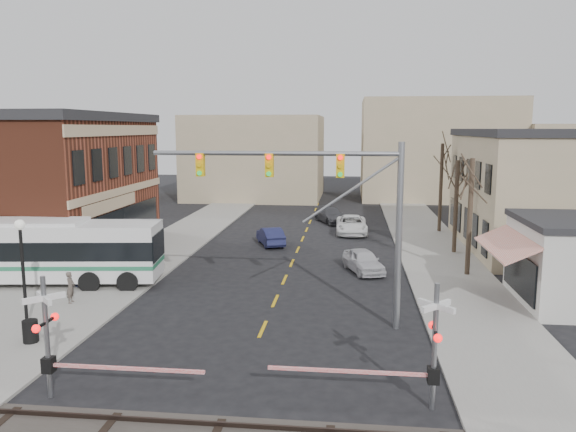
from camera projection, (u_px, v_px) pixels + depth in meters
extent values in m
plane|color=black|center=(255.00, 347.00, 22.15)|extent=(160.00, 160.00, 0.00)
cube|color=gray|center=(177.00, 240.00, 42.82)|extent=(5.00, 60.00, 0.12)
cube|color=gray|center=(430.00, 246.00, 40.72)|extent=(5.00, 60.00, 0.12)
cube|color=#2D231E|center=(219.00, 424.00, 16.16)|extent=(160.00, 0.08, 0.14)
cube|color=tan|center=(122.00, 191.00, 38.50)|extent=(0.10, 15.00, 0.50)
cube|color=tan|center=(119.00, 130.00, 37.86)|extent=(0.10, 15.00, 0.70)
cube|color=black|center=(124.00, 226.00, 38.89)|extent=(0.08, 13.00, 2.60)
cube|color=red|center=(505.00, 243.00, 27.32)|extent=(1.68, 6.00, 0.87)
cylinder|color=#382B21|center=(470.00, 217.00, 32.23)|extent=(0.28, 0.28, 6.75)
cylinder|color=#382B21|center=(456.00, 207.00, 38.12)|extent=(0.28, 0.28, 6.30)
cylinder|color=#382B21|center=(441.00, 188.00, 45.88)|extent=(0.28, 0.28, 7.20)
cube|color=silver|center=(36.00, 250.00, 30.59)|extent=(13.60, 4.49, 3.00)
cube|color=black|center=(35.00, 247.00, 30.56)|extent=(13.64, 4.53, 1.00)
cube|color=#246D4C|center=(37.00, 262.00, 30.70)|extent=(13.64, 4.53, 0.22)
cylinder|color=black|center=(38.00, 275.00, 30.81)|extent=(1.45, 3.01, 1.11)
cylinder|color=gray|center=(399.00, 237.00, 23.64)|extent=(0.28, 0.28, 8.00)
cylinder|color=gray|center=(275.00, 153.00, 23.67)|extent=(10.54, 0.20, 0.20)
cube|color=gold|center=(340.00, 166.00, 23.45)|extent=(0.35, 0.30, 1.00)
cube|color=gold|center=(269.00, 165.00, 23.78)|extent=(0.35, 0.30, 1.00)
cube|color=gold|center=(200.00, 165.00, 24.11)|extent=(0.35, 0.30, 1.00)
cylinder|color=gray|center=(47.00, 338.00, 17.73)|extent=(0.16, 0.16, 4.00)
cube|color=silver|center=(44.00, 298.00, 17.53)|extent=(1.00, 1.00, 0.18)
cube|color=silver|center=(44.00, 298.00, 17.53)|extent=(1.00, 1.00, 0.18)
sphere|color=#FF0C0C|center=(36.00, 329.00, 17.12)|extent=(0.26, 0.26, 0.26)
sphere|color=#FF0C0C|center=(55.00, 317.00, 18.19)|extent=(0.26, 0.26, 0.26)
cube|color=black|center=(49.00, 365.00, 17.87)|extent=(0.35, 0.35, 0.50)
cube|color=#FF0C0C|center=(127.00, 368.00, 17.59)|extent=(5.00, 0.10, 0.10)
cylinder|color=gray|center=(434.00, 347.00, 16.96)|extent=(0.16, 0.16, 4.00)
cube|color=silver|center=(436.00, 306.00, 16.76)|extent=(1.00, 1.00, 0.18)
cube|color=silver|center=(436.00, 306.00, 16.76)|extent=(1.00, 1.00, 0.18)
sphere|color=#FF0C0C|center=(438.00, 338.00, 16.34)|extent=(0.26, 0.26, 0.26)
sphere|color=#FF0C0C|center=(433.00, 325.00, 17.42)|extent=(0.26, 0.26, 0.26)
cube|color=black|center=(433.00, 375.00, 17.10)|extent=(0.35, 0.35, 0.50)
cube|color=#FF0C0C|center=(348.00, 371.00, 17.38)|extent=(5.00, 0.10, 0.10)
cylinder|color=black|center=(24.00, 278.00, 23.87)|extent=(0.14, 0.14, 4.28)
sphere|color=silver|center=(20.00, 225.00, 23.52)|extent=(0.44, 0.44, 0.44)
cylinder|color=black|center=(30.00, 331.00, 22.30)|extent=(0.60, 0.60, 0.90)
imported|color=#B9B8BD|center=(363.00, 261.00, 33.58)|extent=(2.86, 4.35, 1.38)
imported|color=#1A1D41|center=(271.00, 236.00, 41.41)|extent=(2.74, 4.28, 1.33)
imported|color=white|center=(351.00, 225.00, 45.85)|extent=(2.58, 5.35, 1.47)
imported|color=#3A3B3F|center=(331.00, 215.00, 51.17)|extent=(3.57, 4.99, 1.34)
imported|color=#514841|center=(71.00, 287.00, 27.28)|extent=(0.43, 0.60, 1.55)
imported|color=#393D64|center=(82.00, 270.00, 30.12)|extent=(1.02, 1.09, 1.79)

